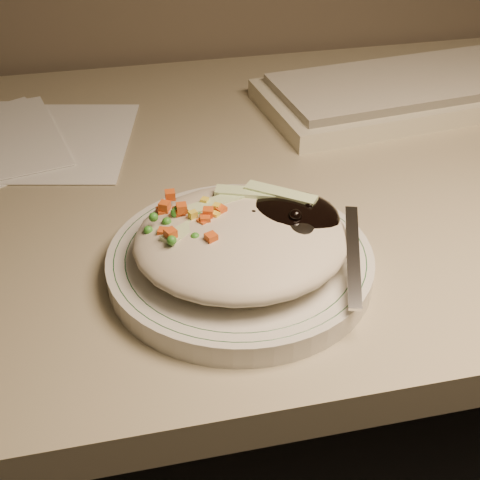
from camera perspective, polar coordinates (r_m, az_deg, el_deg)
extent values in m
cube|color=gray|center=(0.80, 3.81, 5.19)|extent=(1.40, 0.70, 0.04)
cylinder|color=silver|center=(0.61, 0.00, -1.97)|extent=(0.24, 0.24, 0.02)
torus|color=#144723|center=(0.61, 0.00, -1.22)|extent=(0.23, 0.23, 0.00)
torus|color=#144723|center=(0.61, 0.00, -1.22)|extent=(0.21, 0.21, 0.00)
ellipsoid|color=#BFB39B|center=(0.59, 0.10, 0.05)|extent=(0.19, 0.18, 0.04)
ellipsoid|color=black|center=(0.61, 3.94, 1.76)|extent=(0.10, 0.09, 0.03)
ellipsoid|color=orange|center=(0.60, -4.52, 0.75)|extent=(0.08, 0.08, 0.02)
sphere|color=black|center=(0.60, 1.16, 2.06)|extent=(0.01, 0.01, 0.01)
sphere|color=black|center=(0.61, 3.68, 2.69)|extent=(0.01, 0.01, 0.01)
sphere|color=black|center=(0.61, 5.96, 2.89)|extent=(0.01, 0.01, 0.01)
sphere|color=black|center=(0.62, 4.96, 3.02)|extent=(0.01, 0.01, 0.01)
sphere|color=black|center=(0.59, 4.74, 2.07)|extent=(0.01, 0.01, 0.01)
sphere|color=black|center=(0.60, 3.63, 2.30)|extent=(0.01, 0.01, 0.01)
sphere|color=black|center=(0.62, 4.37, 2.96)|extent=(0.01, 0.01, 0.01)
cube|color=#D55017|center=(0.59, -5.00, 2.73)|extent=(0.01, 0.01, 0.01)
cube|color=#D55017|center=(0.58, -3.14, 0.89)|extent=(0.01, 0.01, 0.01)
cube|color=#D55017|center=(0.61, -6.45, 2.89)|extent=(0.01, 0.01, 0.01)
cube|color=#D55017|center=(0.59, -2.74, 2.36)|extent=(0.01, 0.01, 0.01)
cube|color=#D55017|center=(0.58, -2.98, 1.73)|extent=(0.01, 0.01, 0.01)
cube|color=#D55017|center=(0.62, -6.65, 2.46)|extent=(0.01, 0.01, 0.01)
cube|color=#D55017|center=(0.60, -5.24, 2.43)|extent=(0.01, 0.01, 0.01)
cube|color=#D55017|center=(0.58, -3.13, 1.44)|extent=(0.01, 0.01, 0.01)
cube|color=#D55017|center=(0.59, -1.67, 2.52)|extent=(0.01, 0.01, 0.01)
cube|color=#D55017|center=(0.61, -5.98, 3.84)|extent=(0.01, 0.01, 0.01)
cube|color=#D55017|center=(0.57, -5.94, 0.55)|extent=(0.01, 0.01, 0.01)
cube|color=#D55017|center=(0.56, -2.48, 0.17)|extent=(0.01, 0.01, 0.01)
cube|color=#D55017|center=(0.58, -6.54, 0.59)|extent=(0.01, 0.01, 0.01)
cube|color=#D55017|center=(0.61, -6.52, 2.25)|extent=(0.01, 0.01, 0.01)
sphere|color=#388C28|center=(0.59, -3.16, 1.83)|extent=(0.01, 0.01, 0.01)
sphere|color=#388C28|center=(0.56, -5.85, -0.03)|extent=(0.01, 0.01, 0.01)
sphere|color=#388C28|center=(0.59, -6.27, 1.56)|extent=(0.01, 0.01, 0.01)
sphere|color=#388C28|center=(0.59, -7.40, 1.95)|extent=(0.01, 0.01, 0.01)
sphere|color=#388C28|center=(0.60, -3.52, 2.03)|extent=(0.01, 0.01, 0.01)
sphere|color=#388C28|center=(0.58, -2.34, 0.09)|extent=(0.01, 0.01, 0.01)
sphere|color=#388C28|center=(0.59, -4.53, 1.17)|extent=(0.01, 0.01, 0.01)
sphere|color=#388C28|center=(0.58, -4.91, -0.03)|extent=(0.01, 0.01, 0.01)
sphere|color=#388C28|center=(0.59, -7.84, 0.82)|extent=(0.01, 0.01, 0.01)
sphere|color=#388C28|center=(0.60, -5.37, 2.54)|extent=(0.01, 0.01, 0.01)
sphere|color=#388C28|center=(0.60, -5.56, 2.34)|extent=(0.01, 0.01, 0.01)
sphere|color=#388C28|center=(0.58, -6.01, 0.61)|extent=(0.01, 0.01, 0.01)
sphere|color=#388C28|center=(0.57, -3.85, 0.24)|extent=(0.01, 0.01, 0.01)
sphere|color=#388C28|center=(0.61, -1.62, 3.04)|extent=(0.01, 0.01, 0.01)
cube|color=yellow|center=(0.60, -3.64, 2.02)|extent=(0.01, 0.01, 0.01)
cube|color=yellow|center=(0.59, -2.11, 2.07)|extent=(0.01, 0.01, 0.01)
cube|color=yellow|center=(0.60, -4.71, 2.03)|extent=(0.01, 0.01, 0.01)
cube|color=yellow|center=(0.59, -4.05, 2.16)|extent=(0.01, 0.01, 0.01)
cube|color=yellow|center=(0.59, -4.49, 1.05)|extent=(0.01, 0.01, 0.01)
cube|color=yellow|center=(0.60, -2.02, 2.78)|extent=(0.01, 0.01, 0.01)
cube|color=yellow|center=(0.61, -3.04, 3.29)|extent=(0.01, 0.01, 0.01)
cube|color=yellow|center=(0.59, -3.57, 1.10)|extent=(0.01, 0.01, 0.01)
cube|color=#B2D18C|center=(0.61, -1.62, 3.35)|extent=(0.07, 0.04, 0.00)
cube|color=#B2D18C|center=(0.62, 1.01, 4.07)|extent=(0.07, 0.04, 0.00)
cube|color=#B2D18C|center=(0.58, -3.94, 1.30)|extent=(0.06, 0.05, 0.00)
cube|color=#B2D18C|center=(0.62, 3.50, 4.01)|extent=(0.06, 0.05, 0.00)
ellipsoid|color=silver|center=(0.59, 4.83, 1.26)|extent=(0.05, 0.06, 0.01)
cube|color=silver|center=(0.58, 9.63, -1.31)|extent=(0.04, 0.11, 0.03)
cube|color=beige|center=(0.99, 16.99, 12.24)|extent=(0.53, 0.24, 0.03)
cube|color=beige|center=(0.99, 17.17, 13.20)|extent=(0.49, 0.21, 0.01)
cube|color=white|center=(0.88, -19.20, 8.01)|extent=(0.34, 0.27, 0.00)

